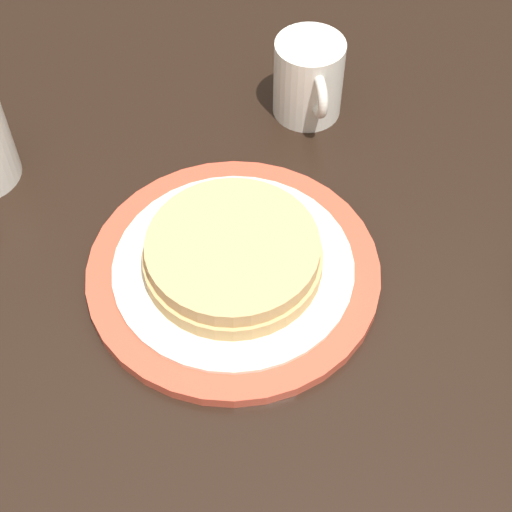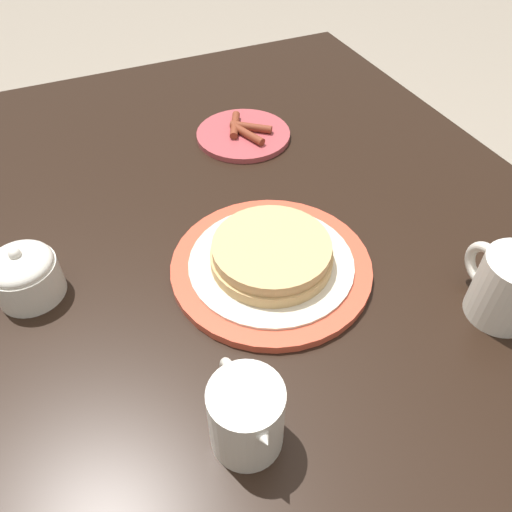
# 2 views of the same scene
# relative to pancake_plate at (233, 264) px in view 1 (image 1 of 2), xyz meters

# --- Properties ---
(ground_plane) EXTENTS (8.00, 8.00, 0.00)m
(ground_plane) POSITION_rel_pancake_plate_xyz_m (-0.03, 0.05, -0.75)
(ground_plane) COLOR gray
(dining_table) EXTENTS (1.43, 1.07, 0.73)m
(dining_table) POSITION_rel_pancake_plate_xyz_m (-0.03, 0.05, -0.12)
(dining_table) COLOR black
(dining_table) RESTS_ON ground_plane
(pancake_plate) EXTENTS (0.27, 0.27, 0.05)m
(pancake_plate) POSITION_rel_pancake_plate_xyz_m (0.00, 0.00, 0.00)
(pancake_plate) COLOR #DB5138
(pancake_plate) RESTS_ON dining_table
(creamer_pitcher) EXTENTS (0.11, 0.07, 0.10)m
(creamer_pitcher) POSITION_rel_pancake_plate_xyz_m (-0.20, 0.12, 0.03)
(creamer_pitcher) COLOR silver
(creamer_pitcher) RESTS_ON dining_table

